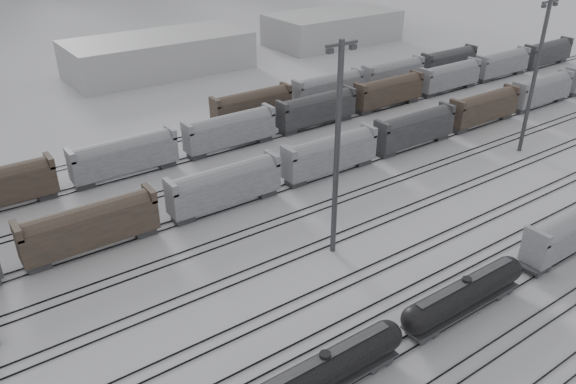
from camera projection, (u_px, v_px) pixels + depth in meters
ground at (476, 315)px, 53.31m from camera, size 900.00×900.00×0.00m
tracks at (354, 234)px, 65.91m from camera, size 220.00×71.50×0.16m
tank_car_a at (324, 371)px, 43.95m from camera, size 15.98×2.66×3.95m
tank_car_b at (464, 294)px, 52.50m from camera, size 15.74×2.62×3.89m
hopper_car_a at (572, 229)px, 61.06m from camera, size 14.34×2.85×5.13m
light_mast_c at (337, 148)px, 57.21m from camera, size 3.76×0.60×23.51m
light_mast_d at (535, 75)px, 82.10m from camera, size 3.65×0.58×22.84m
bg_string_near at (330, 156)px, 79.20m from camera, size 151.00×3.00×5.60m
bg_string_mid at (316, 111)px, 95.86m from camera, size 151.00×3.00×5.60m
bg_string_far at (362, 82)px, 110.56m from camera, size 66.00×3.00×5.60m
warehouse_mid at (159, 54)px, 125.16m from camera, size 40.00×18.00×8.00m
warehouse_right at (333, 28)px, 150.68m from camera, size 35.00×18.00×8.00m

